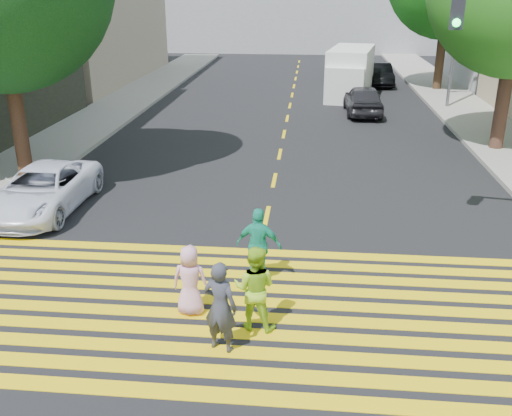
# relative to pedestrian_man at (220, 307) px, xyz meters

# --- Properties ---
(ground) EXTENTS (120.00, 120.00, 0.00)m
(ground) POSITION_rel_pedestrian_man_xyz_m (0.30, 0.02, -0.82)
(ground) COLOR black
(sidewalk_left) EXTENTS (3.00, 40.00, 0.15)m
(sidewalk_left) POSITION_rel_pedestrian_man_xyz_m (-8.20, 22.02, -0.74)
(sidewalk_left) COLOR gray
(sidewalk_left) RESTS_ON ground
(sidewalk_right) EXTENTS (3.00, 60.00, 0.15)m
(sidewalk_right) POSITION_rel_pedestrian_man_xyz_m (8.80, 15.02, -0.74)
(sidewalk_right) COLOR gray
(sidewalk_right) RESTS_ON ground
(curb_red) EXTENTS (0.20, 8.00, 0.16)m
(curb_red) POSITION_rel_pedestrian_man_xyz_m (-6.60, 6.02, -0.74)
(curb_red) COLOR maroon
(curb_red) RESTS_ON ground
(crosswalk) EXTENTS (13.40, 5.30, 0.01)m
(crosswalk) POSITION_rel_pedestrian_man_xyz_m (0.30, 1.29, -0.81)
(crosswalk) COLOR yellow
(crosswalk) RESTS_ON ground
(lane_line) EXTENTS (0.12, 34.40, 0.01)m
(lane_line) POSITION_rel_pedestrian_man_xyz_m (0.30, 22.52, -0.81)
(lane_line) COLOR yellow
(lane_line) RESTS_ON ground
(pedestrian_man) EXTENTS (0.69, 0.56, 1.63)m
(pedestrian_man) POSITION_rel_pedestrian_man_xyz_m (0.00, 0.00, 0.00)
(pedestrian_man) COLOR #343541
(pedestrian_man) RESTS_ON ground
(pedestrian_woman) EXTENTS (0.85, 0.70, 1.59)m
(pedestrian_woman) POSITION_rel_pedestrian_man_xyz_m (0.50, 0.71, -0.02)
(pedestrian_woman) COLOR #9FD825
(pedestrian_woman) RESTS_ON ground
(pedestrian_child) EXTENTS (0.69, 0.46, 1.37)m
(pedestrian_child) POSITION_rel_pedestrian_man_xyz_m (-0.74, 1.08, -0.13)
(pedestrian_child) COLOR #E29FBF
(pedestrian_child) RESTS_ON ground
(pedestrian_extra) EXTENTS (0.99, 0.53, 1.60)m
(pedestrian_extra) POSITION_rel_pedestrian_man_xyz_m (0.41, 2.46, -0.02)
(pedestrian_extra) COLOR #1AA589
(pedestrian_extra) RESTS_ON ground
(white_sedan) EXTENTS (2.02, 4.36, 1.21)m
(white_sedan) POSITION_rel_pedestrian_man_xyz_m (-5.77, 5.84, -0.21)
(white_sedan) COLOR white
(white_sedan) RESTS_ON ground
(dark_car_near) EXTENTS (1.75, 4.13, 1.39)m
(dark_car_near) POSITION_rel_pedestrian_man_xyz_m (3.82, 19.27, -0.12)
(dark_car_near) COLOR black
(dark_car_near) RESTS_ON ground
(silver_car) EXTENTS (2.45, 4.90, 1.37)m
(silver_car) POSITION_rel_pedestrian_man_xyz_m (3.53, 29.43, -0.13)
(silver_car) COLOR #AEB0B5
(silver_car) RESTS_ON ground
(dark_car_parked) EXTENTS (1.51, 4.03, 1.31)m
(dark_car_parked) POSITION_rel_pedestrian_man_xyz_m (5.45, 27.87, -0.16)
(dark_car_parked) COLOR black
(dark_car_parked) RESTS_ON ground
(white_van) EXTENTS (2.95, 5.78, 2.60)m
(white_van) POSITION_rel_pedestrian_man_xyz_m (3.41, 23.75, 0.42)
(white_van) COLOR white
(white_van) RESTS_ON ground
(street_lamp) EXTENTS (1.88, 0.52, 8.34)m
(street_lamp) POSITION_rel_pedestrian_man_xyz_m (7.92, 20.88, 3.97)
(street_lamp) COLOR slate
(street_lamp) RESTS_ON ground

